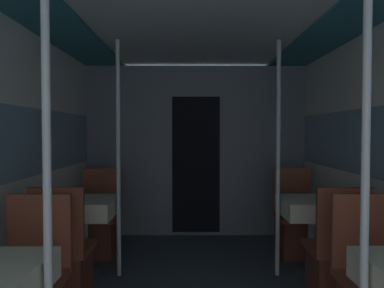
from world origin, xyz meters
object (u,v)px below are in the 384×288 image
(dining_table_left_1, at_px, (83,210))
(chair_left_near_1, at_px, (64,267))
(chair_left_far_1, at_px, (98,230))
(support_pole_left_1, at_px, (118,159))
(support_pole_left_0, at_px, (47,185))
(dining_table_right_1, at_px, (313,210))
(chair_right_far_1, at_px, (296,230))
(support_pole_right_0, at_px, (365,185))
(chair_right_near_1, at_px, (335,266))
(support_pole_right_1, at_px, (278,159))

(dining_table_left_1, distance_m, chair_left_near_1, 0.67)
(chair_left_far_1, xyz_separation_m, support_pole_left_1, (0.34, -0.58, 0.85))
(support_pole_left_0, distance_m, dining_table_left_1, 1.90)
(dining_table_left_1, height_order, chair_left_far_1, chair_left_far_1)
(chair_left_near_1, height_order, dining_table_right_1, chair_left_near_1)
(dining_table_right_1, bearing_deg, chair_left_near_1, -165.55)
(chair_left_near_1, xyz_separation_m, chair_right_far_1, (2.23, 1.15, 0.00))
(chair_left_near_1, bearing_deg, support_pole_left_0, -74.43)
(support_pole_right_0, bearing_deg, support_pole_left_0, 180.00)
(support_pole_left_0, distance_m, chair_right_far_1, 3.16)
(dining_table_left_1, height_order, chair_right_near_1, chair_right_near_1)
(dining_table_left_1, distance_m, chair_right_far_1, 2.33)
(support_pole_right_1, bearing_deg, chair_left_near_1, -163.08)
(support_pole_left_0, xyz_separation_m, dining_table_left_1, (-0.34, 1.80, -0.50))
(chair_right_near_1, bearing_deg, support_pole_left_0, -147.01)
(support_pole_left_1, bearing_deg, dining_table_right_1, 0.00)
(chair_right_far_1, bearing_deg, support_pole_right_0, 81.81)
(chair_left_far_1, relative_size, support_pole_right_0, 0.43)
(support_pole_left_1, height_order, support_pole_right_0, same)
(chair_left_far_1, bearing_deg, chair_right_near_1, 152.74)
(dining_table_left_1, xyz_separation_m, support_pole_right_1, (1.89, 0.00, 0.50))
(support_pole_left_0, distance_m, chair_left_far_1, 2.55)
(chair_left_far_1, bearing_deg, chair_left_near_1, 90.00)
(support_pole_left_1, distance_m, support_pole_right_0, 2.38)
(dining_table_left_1, bearing_deg, chair_left_near_1, -90.00)
(support_pole_right_0, relative_size, support_pole_right_1, 1.00)
(chair_left_far_1, height_order, support_pole_left_1, support_pole_left_1)
(chair_left_near_1, xyz_separation_m, chair_right_near_1, (2.23, 0.00, 0.00))
(chair_left_near_1, distance_m, support_pole_right_1, 2.15)
(chair_left_near_1, relative_size, chair_right_far_1, 1.00)
(chair_left_far_1, height_order, support_pole_right_0, support_pole_right_0)
(support_pole_left_0, height_order, support_pole_right_0, same)
(support_pole_left_1, xyz_separation_m, support_pole_right_1, (1.55, 0.00, 0.00))
(dining_table_left_1, height_order, chair_right_far_1, chair_right_far_1)
(chair_left_far_1, height_order, chair_right_near_1, same)
(chair_right_near_1, bearing_deg, dining_table_left_1, 165.55)
(support_pole_left_1, distance_m, support_pole_right_1, 1.55)
(chair_right_far_1, bearing_deg, chair_right_near_1, 90.00)
(chair_left_far_1, xyz_separation_m, chair_right_far_1, (2.23, 0.00, 0.00))
(dining_table_right_1, relative_size, chair_right_far_1, 0.77)
(chair_left_near_1, height_order, support_pole_left_1, support_pole_left_1)
(chair_left_near_1, relative_size, support_pole_right_1, 0.43)
(support_pole_right_1, bearing_deg, chair_right_near_1, -59.26)
(chair_left_near_1, relative_size, chair_right_near_1, 1.00)
(support_pole_left_0, height_order, chair_right_far_1, support_pole_left_0)
(chair_left_near_1, xyz_separation_m, support_pole_right_1, (1.89, 0.58, 0.85))
(chair_left_near_1, xyz_separation_m, chair_left_far_1, (0.00, 1.15, 0.00))
(support_pole_left_0, distance_m, dining_table_right_1, 2.66)
(support_pole_left_1, xyz_separation_m, dining_table_right_1, (1.89, 0.00, -0.50))
(chair_left_far_1, height_order, support_pole_right_1, support_pole_right_1)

